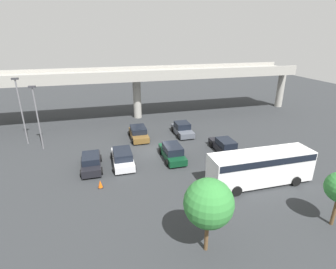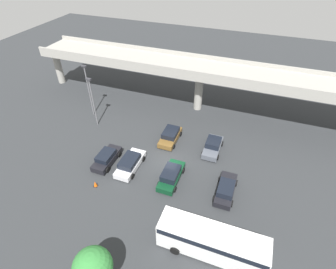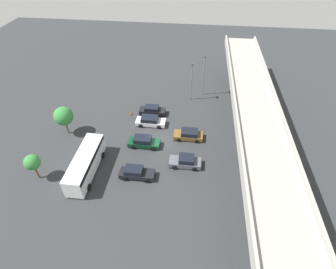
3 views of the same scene
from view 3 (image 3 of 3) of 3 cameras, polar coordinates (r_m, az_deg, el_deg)
ground_plane at (r=40.28m, az=-2.03°, el=-1.52°), size 109.52×109.52×0.00m
highway_overpass at (r=36.99m, az=18.63°, el=4.10°), size 52.31×6.02×7.50m
parked_car_0 at (r=45.49m, az=-3.44°, el=5.27°), size 2.00×4.48×1.49m
parked_car_1 at (r=43.08m, az=-3.87°, el=2.94°), size 2.16×4.84×1.52m
parked_car_2 at (r=40.48m, az=4.51°, el=-0.03°), size 2.19×4.45×1.50m
parked_car_3 at (r=39.25m, az=-5.35°, el=-1.59°), size 2.08×4.73×1.60m
parked_car_4 at (r=36.33m, az=3.82°, el=-5.87°), size 2.12×4.39×1.60m
parked_car_5 at (r=35.15m, az=-6.96°, el=-8.27°), size 1.99×4.64×1.53m
shuttle_bus at (r=36.39m, az=-17.55°, el=-5.89°), size 9.14×2.72×2.90m
lamp_post_near_aisle at (r=49.19m, az=7.80°, el=13.19°), size 0.70×0.35×7.80m
lamp_post_mid_lot at (r=47.56m, az=5.17°, el=11.96°), size 0.70×0.35×7.20m
tree_front_left at (r=42.73m, az=-21.79°, el=3.73°), size 2.90×2.90×4.79m
tree_front_right at (r=37.27m, az=-27.46°, el=-5.41°), size 2.03×2.03×3.97m
traffic_cone at (r=45.88m, az=-8.12°, el=4.64°), size 0.44×0.44×0.70m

